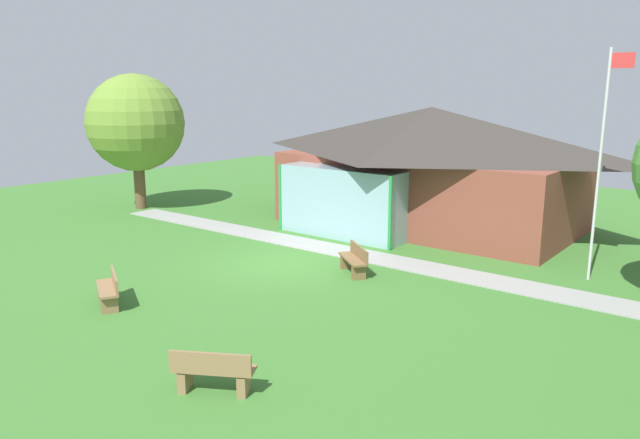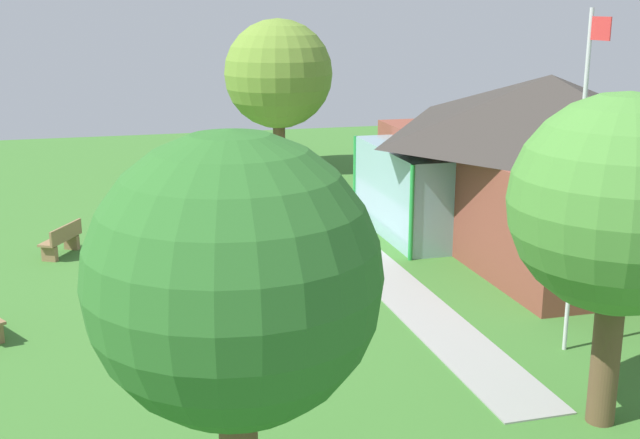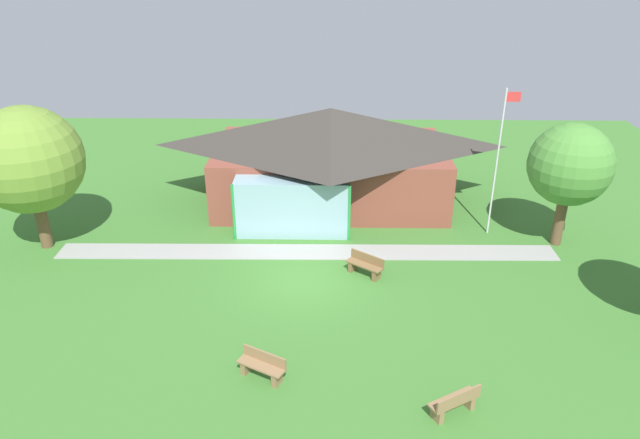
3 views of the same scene
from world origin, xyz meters
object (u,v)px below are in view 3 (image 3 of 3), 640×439
tree_east_hedge (570,165)px  bench_front_center (262,366)px  pavilion (329,155)px  flagpole (498,158)px  bench_front_right (455,403)px  bench_rear_near_path (365,265)px  tree_west_hedge (28,160)px

tree_east_hedge → bench_front_center: bearing=-143.2°
bench_front_center → tree_east_hedge: 14.86m
bench_front_center → tree_east_hedge: (11.63, 8.69, 3.16)m
pavilion → flagpole: (7.09, -3.29, 1.10)m
flagpole → bench_front_center: bearing=-132.9°
pavilion → bench_front_center: pavilion is taller
bench_front_center → tree_east_hedge: bearing=-114.7°
bench_front_right → tree_east_hedge: 12.27m
pavilion → bench_front_center: (-1.91, -12.95, -2.02)m
bench_front_center → flagpole: bearing=-104.4°
bench_front_right → flagpole: bearing=42.3°
bench_rear_near_path → bench_front_right: bearing=142.6°
bench_front_right → pavilion: bearing=73.9°
flagpole → bench_rear_near_path: 7.42m
flagpole → bench_rear_near_path: size_ratio=4.40×
pavilion → bench_rear_near_path: bearing=-78.3°
bench_front_right → bench_rear_near_path: same height
flagpole → tree_east_hedge: (2.64, -0.97, 0.05)m
bench_front_center → bench_front_right: bearing=-166.1°
flagpole → bench_front_center: (-8.99, -9.66, -3.12)m
bench_rear_near_path → tree_west_hedge: (-13.36, 2.10, 3.45)m
tree_west_hedge → bench_rear_near_path: bearing=-8.9°
bench_rear_near_path → tree_east_hedge: 9.26m
bench_front_right → bench_rear_near_path: size_ratio=1.04×
bench_rear_near_path → tree_east_hedge: size_ratio=0.28×
tree_west_hedge → flagpole: bearing=4.8°
pavilion → flagpole: flagpole is taller
pavilion → tree_east_hedge: tree_east_hedge is taller
bench_front_center → tree_east_hedge: tree_east_hedge is taller
pavilion → flagpole: bearing=-24.9°
pavilion → tree_west_hedge: tree_west_hedge is taller
flagpole → bench_front_right: 12.05m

